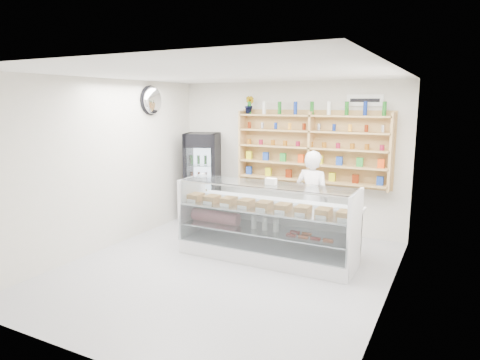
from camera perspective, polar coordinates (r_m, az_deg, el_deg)
The scene contains 8 objects.
room at distance 6.01m, azimuth -2.17°, elevation 0.56°, with size 5.00×5.00×5.00m.
display_counter at distance 6.74m, azimuth 3.53°, elevation -7.68°, with size 2.77×0.83×1.20m.
shop_worker at distance 7.27m, azimuth 9.59°, elevation -2.51°, with size 0.60×0.39×1.64m, color silver.
drinks_cooler at distance 8.76m, azimuth -5.00°, elevation 0.38°, with size 0.81×0.80×1.81m.
wall_shelving at distance 7.92m, azimuth 9.41°, elevation 4.23°, with size 2.84×0.28×1.33m.
potted_plant at distance 8.34m, azimuth 1.26°, elevation 9.97°, with size 0.19×0.15×0.34m, color #1E6626.
security_mirror at distance 8.14m, azimuth -11.56°, elevation 10.36°, with size 0.15×0.50×0.50m, color silver.
wall_sign at distance 7.77m, azimuth 16.32°, elevation 10.16°, with size 0.62×0.03×0.20m, color white.
Camera 1 is at (2.92, -5.15, 2.43)m, focal length 32.00 mm.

